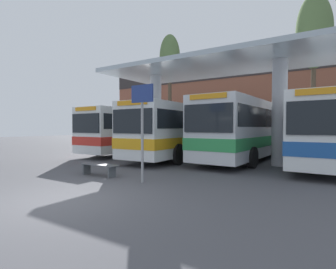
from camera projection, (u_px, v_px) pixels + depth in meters
ground_plane at (57, 201)px, 6.74m from camera, size 100.00×100.00×0.00m
townhouse_backdrop at (266, 91)px, 26.91m from camera, size 40.00×0.58×9.66m
station_canopy at (209, 78)px, 14.82m from camera, size 12.45×5.53×5.48m
transit_bus_left_bay at (144, 129)px, 19.79m from camera, size 2.78×11.12×3.13m
transit_bus_center_bay at (188, 129)px, 16.88m from camera, size 2.89×11.38×3.18m
transit_bus_right_bay at (251, 128)px, 15.79m from camera, size 3.04×11.80×3.35m
transit_bus_far_right_bay at (330, 129)px, 13.79m from camera, size 2.90×12.51×3.24m
waiting_bench_near_pillar at (99, 167)px, 10.29m from camera, size 1.77×0.44×0.46m
info_sign_platform at (142, 114)px, 8.97m from camera, size 0.90×0.09×3.36m
poplar_tree_behind_left at (170, 60)px, 24.22m from camera, size 1.89×1.89×10.51m
poplar_tree_behind_right at (314, 33)px, 17.80m from camera, size 2.31×2.31×11.00m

